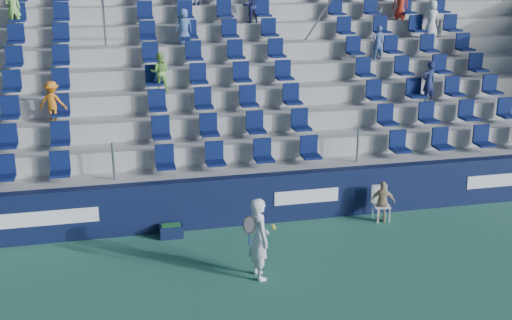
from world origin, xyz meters
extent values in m
plane|color=#307055|center=(0.00, 0.00, 0.00)|extent=(70.00, 70.00, 0.00)
cube|color=#0E1636|center=(0.00, 3.15, 0.60)|extent=(24.00, 0.30, 1.20)
cube|color=white|center=(-5.00, 2.99, 0.62)|extent=(3.20, 0.02, 0.34)
cube|color=white|center=(1.50, 2.99, 0.62)|extent=(1.60, 0.02, 0.34)
cube|color=white|center=(7.00, 2.99, 0.62)|extent=(2.40, 0.02, 0.34)
cube|color=#A9A9A4|center=(0.00, 3.72, 0.60)|extent=(24.00, 0.85, 1.20)
cube|color=#A9A9A4|center=(0.00, 4.57, 0.85)|extent=(24.00, 0.85, 1.70)
cube|color=#A9A9A4|center=(0.00, 5.42, 1.10)|extent=(24.00, 0.85, 2.20)
cube|color=#A9A9A4|center=(0.00, 6.28, 1.35)|extent=(24.00, 0.85, 2.70)
cube|color=#A9A9A4|center=(0.00, 7.12, 1.60)|extent=(24.00, 0.85, 3.20)
cube|color=#A9A9A4|center=(0.00, 7.97, 1.85)|extent=(24.00, 0.85, 3.70)
cube|color=#A9A9A4|center=(0.00, 8.82, 2.10)|extent=(24.00, 0.85, 4.20)
cube|color=#A9A9A4|center=(0.00, 9.68, 2.35)|extent=(24.00, 0.85, 4.70)
cube|color=#A9A9A4|center=(0.00, 10.52, 2.60)|extent=(24.00, 0.85, 5.20)
cube|color=#A9A9A4|center=(0.00, 11.20, 3.10)|extent=(24.00, 0.50, 6.20)
cube|color=#0B1745|center=(0.00, 3.72, 1.55)|extent=(16.05, 0.50, 0.70)
cube|color=#0B1745|center=(0.00, 4.57, 2.05)|extent=(16.05, 0.50, 0.70)
cube|color=#0B1745|center=(0.00, 5.42, 2.55)|extent=(16.05, 0.50, 0.70)
cube|color=#0B1745|center=(0.00, 6.28, 3.05)|extent=(16.05, 0.50, 0.70)
cube|color=#0B1745|center=(0.00, 7.12, 3.55)|extent=(16.05, 0.50, 0.70)
cube|color=#0B1745|center=(0.00, 7.97, 4.05)|extent=(16.05, 0.50, 0.70)
cube|color=#0B1745|center=(0.00, 8.82, 4.55)|extent=(16.05, 0.50, 0.70)
cylinder|color=gray|center=(-3.00, 7.12, 4.35)|extent=(0.06, 7.68, 4.55)
cylinder|color=gray|center=(3.00, 7.12, 4.35)|extent=(0.06, 7.68, 4.55)
imported|color=#171F47|center=(5.76, 5.38, 2.79)|extent=(0.49, 0.39, 1.18)
imported|color=#B12717|center=(6.35, 8.77, 4.71)|extent=(0.56, 0.45, 1.01)
imported|color=#191D4B|center=(1.39, 8.77, 4.71)|extent=(0.57, 0.49, 1.02)
imported|color=#40588D|center=(4.91, 7.08, 3.70)|extent=(0.38, 0.26, 1.00)
imported|color=silver|center=(7.03, 7.93, 4.28)|extent=(0.59, 0.41, 1.16)
imported|color=orange|center=(-4.37, 5.38, 2.73)|extent=(0.76, 0.57, 1.05)
imported|color=#79BE4C|center=(-1.64, 6.23, 3.22)|extent=(0.56, 0.46, 1.05)
imported|color=#456399|center=(-0.77, 7.93, 4.22)|extent=(0.56, 0.42, 1.04)
imported|color=#7DBF4C|center=(-5.49, 8.77, 4.76)|extent=(0.47, 0.37, 1.12)
imported|color=silver|center=(-0.28, 0.42, 0.85)|extent=(0.47, 0.66, 1.69)
cylinder|color=navy|center=(-0.53, 0.17, 0.97)|extent=(0.03, 0.03, 0.28)
torus|color=black|center=(-0.53, 0.17, 1.27)|extent=(0.30, 0.17, 0.28)
plane|color=#262626|center=(-0.53, 0.17, 1.27)|extent=(0.30, 0.16, 0.29)
sphere|color=gold|center=(-0.03, 0.22, 1.13)|extent=(0.07, 0.07, 0.07)
sphere|color=gold|center=(-0.03, 0.28, 1.16)|extent=(0.07, 0.07, 0.07)
cube|color=white|center=(3.27, 2.55, 0.40)|extent=(0.44, 0.44, 0.04)
cube|color=white|center=(3.27, 2.73, 0.63)|extent=(0.38, 0.10, 0.47)
cylinder|color=white|center=(3.11, 2.40, 0.19)|extent=(0.03, 0.03, 0.38)
cylinder|color=white|center=(3.42, 2.40, 0.19)|extent=(0.03, 0.03, 0.38)
cylinder|color=white|center=(3.11, 2.70, 0.19)|extent=(0.03, 0.03, 0.38)
cylinder|color=white|center=(3.42, 2.70, 0.19)|extent=(0.03, 0.03, 0.38)
imported|color=tan|center=(3.27, 2.50, 0.51)|extent=(0.65, 0.43, 1.03)
cube|color=#0E1735|center=(-1.81, 2.75, 0.14)|extent=(0.54, 0.36, 0.29)
cube|color=#1E662D|center=(-1.81, 2.75, 0.21)|extent=(0.44, 0.26, 0.17)
camera|label=1|loc=(-2.93, -10.86, 6.17)|focal=45.00mm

